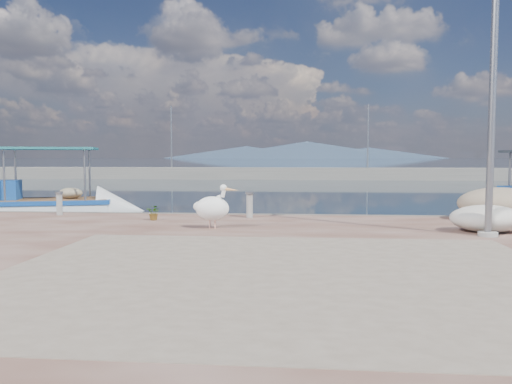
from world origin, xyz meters
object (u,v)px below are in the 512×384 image
Objects in this scene: pelican at (213,208)px; lamp_post at (492,92)px; boat_left at (48,209)px; bollard_near at (250,204)px.

lamp_post is (6.56, -0.66, 2.76)m from pelican.
boat_left is 8.85× the size of bollard_near.
pelican is 2.45m from bollard_near.
boat_left is 9.45m from bollard_near.
bollard_near is (0.71, 2.35, -0.11)m from pelican.
boat_left is 10.13m from pelican.
boat_left is at bearing 154.29° from bollard_near.
pelican reaches higher than bollard_near.
lamp_post is 7.18m from bollard_near.
pelican is 0.17× the size of lamp_post.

